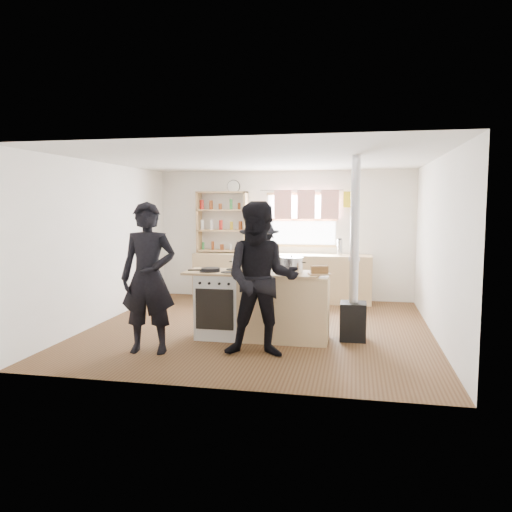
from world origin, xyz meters
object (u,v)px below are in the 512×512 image
(cooking_island, at_px, (262,305))
(bread_board, at_px, (319,271))
(stockpot_stove, at_px, (240,264))
(person_far, at_px, (259,271))
(thermos, at_px, (340,247))
(skillet_greens, at_px, (211,270))
(stockpot_counter, at_px, (292,265))
(person_near_left, at_px, (148,278))
(flue_heater, at_px, (354,293))
(person_near_right, at_px, (261,280))
(roast_tray, at_px, (260,270))

(cooking_island, height_order, bread_board, bread_board)
(stockpot_stove, relative_size, person_far, 0.15)
(thermos, relative_size, skillet_greens, 0.91)
(stockpot_counter, bearing_deg, person_near_left, -150.89)
(stockpot_stove, xyz_separation_m, person_near_left, (-0.92, -1.08, -0.07))
(flue_heater, bearing_deg, bread_board, -145.72)
(person_near_left, bearing_deg, person_near_right, -1.86)
(thermos, distance_m, cooking_island, 2.99)
(stockpot_stove, relative_size, stockpot_counter, 0.75)
(roast_tray, relative_size, person_near_left, 0.17)
(cooking_island, xyz_separation_m, person_near_left, (-1.27, -0.89, 0.48))
(person_far, bearing_deg, person_near_right, 98.35)
(bread_board, bearing_deg, person_far, 135.58)
(flue_heater, xyz_separation_m, person_near_left, (-2.50, -1.07, 0.30))
(stockpot_counter, height_order, bread_board, stockpot_counter)
(roast_tray, distance_m, stockpot_stove, 0.42)
(flue_heater, bearing_deg, skillet_greens, -171.75)
(stockpot_stove, bearing_deg, stockpot_counter, -10.99)
(thermos, bearing_deg, stockpot_counter, -101.58)
(roast_tray, bearing_deg, bread_board, -4.21)
(thermos, distance_m, bread_board, 2.90)
(person_near_left, relative_size, person_far, 1.15)
(stockpot_counter, height_order, person_near_right, person_near_right)
(flue_heater, bearing_deg, stockpot_counter, -170.42)
(stockpot_stove, xyz_separation_m, flue_heater, (1.59, -0.01, -0.37))
(thermos, xyz_separation_m, person_near_left, (-2.23, -3.66, -0.11))
(bread_board, relative_size, person_far, 0.20)
(cooking_island, height_order, stockpot_counter, stockpot_counter)
(stockpot_stove, distance_m, person_near_right, 1.08)
(person_near_left, bearing_deg, person_far, 52.07)
(skillet_greens, height_order, person_near_left, person_near_left)
(bread_board, relative_size, person_near_right, 0.17)
(person_near_right, bearing_deg, skillet_greens, 135.36)
(skillet_greens, height_order, flue_heater, flue_heater)
(stockpot_stove, height_order, bread_board, stockpot_stove)
(skillet_greens, bearing_deg, stockpot_counter, 7.25)
(stockpot_stove, bearing_deg, skillet_greens, -140.70)
(stockpot_stove, height_order, person_near_right, person_near_right)
(cooking_island, height_order, person_far, person_far)
(flue_heater, distance_m, person_near_left, 2.74)
(person_near_right, bearing_deg, stockpot_stove, 111.16)
(roast_tray, bearing_deg, stockpot_counter, 14.06)
(person_far, bearing_deg, stockpot_counter, 123.27)
(stockpot_stove, bearing_deg, person_near_left, -130.49)
(bread_board, relative_size, flue_heater, 0.13)
(roast_tray, distance_m, person_far, 0.95)
(skillet_greens, xyz_separation_m, stockpot_counter, (1.10, 0.14, 0.08))
(thermos, relative_size, flue_heater, 0.12)
(bread_board, xyz_separation_m, person_near_left, (-2.06, -0.77, -0.04))
(person_far, bearing_deg, cooking_island, 100.39)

